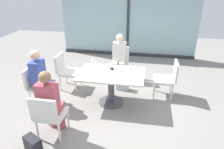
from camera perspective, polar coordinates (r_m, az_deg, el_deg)
ground_plane at (r=4.80m, az=-0.21°, el=-7.54°), size 12.00×12.00×0.00m
window_wall_backdrop at (r=7.33m, az=4.42°, el=14.31°), size 4.63×0.10×2.70m
dining_table_main at (r=4.52m, az=-0.22°, el=-1.56°), size 1.40×0.92×0.73m
chair_front_left at (r=3.74m, az=-16.82°, el=-10.20°), size 0.46×0.50×0.87m
chair_near_window at (r=5.71m, az=2.12°, el=3.65°), size 0.46×0.51×0.87m
chair_side_end at (r=4.76m, az=-19.53°, el=-2.51°), size 0.50×0.46×0.87m
chair_far_left at (r=5.32m, az=-12.40°, el=1.38°), size 0.50×0.46×0.87m
chair_far_right at (r=4.97m, az=15.01°, el=-0.68°), size 0.50×0.46×0.87m
person_front_left at (r=3.71m, az=-16.48°, el=-6.70°), size 0.34×0.39×1.26m
person_near_window at (r=5.53m, az=1.99°, el=5.20°), size 0.34×0.39×1.26m
person_side_end at (r=4.62m, az=-18.71°, el=-0.41°), size 0.39×0.34×1.26m
wine_glass_0 at (r=4.47m, az=6.56°, el=2.23°), size 0.07×0.07×0.18m
wine_glass_1 at (r=4.41m, az=4.91°, el=1.96°), size 0.07×0.07×0.18m
wine_glass_2 at (r=4.28m, az=2.61°, el=1.31°), size 0.07×0.07×0.18m
wine_glass_3 at (r=4.69m, az=-4.30°, el=3.44°), size 0.07×0.07×0.18m
wine_glass_4 at (r=4.83m, az=-5.25°, el=4.08°), size 0.07×0.07×0.18m
coffee_cup at (r=4.70m, az=-1.01°, el=2.46°), size 0.08×0.08×0.09m
cell_phone_on_table at (r=4.63m, az=0.03°, el=1.53°), size 0.09×0.15×0.01m
handbag_0 at (r=3.78m, az=-20.68°, el=-17.40°), size 0.34×0.28×0.28m
handbag_1 at (r=5.26m, az=2.86°, el=-2.65°), size 0.32×0.20×0.28m
handbag_2 at (r=4.46m, az=-18.53°, el=-9.74°), size 0.30×0.17×0.28m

